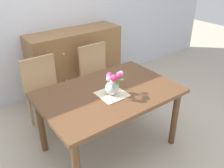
{
  "coord_description": "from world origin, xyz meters",
  "views": [
    {
      "loc": [
        -1.24,
        -1.72,
        1.96
      ],
      "look_at": [
        -0.01,
        -0.07,
        0.85
      ],
      "focal_mm": 38.5,
      "sensor_mm": 36.0,
      "label": 1
    }
  ],
  "objects_px": {
    "chair_left": "(44,89)",
    "chair_right": "(97,73)",
    "dresser": "(76,63)",
    "dining_table": "(109,99)",
    "flower_vase": "(113,84)"
  },
  "relations": [
    {
      "from": "chair_left",
      "to": "chair_right",
      "type": "relative_size",
      "value": 1.0
    },
    {
      "from": "chair_left",
      "to": "chair_right",
      "type": "bearing_deg",
      "value": -180.0
    },
    {
      "from": "chair_right",
      "to": "dresser",
      "type": "relative_size",
      "value": 0.64
    },
    {
      "from": "dining_table",
      "to": "chair_right",
      "type": "xyz_separation_m",
      "value": [
        0.39,
        0.81,
        -0.12
      ]
    },
    {
      "from": "dining_table",
      "to": "flower_vase",
      "type": "distance_m",
      "value": 0.23
    },
    {
      "from": "dresser",
      "to": "flower_vase",
      "type": "height_order",
      "value": "dresser"
    },
    {
      "from": "chair_left",
      "to": "chair_right",
      "type": "distance_m",
      "value": 0.77
    },
    {
      "from": "chair_right",
      "to": "flower_vase",
      "type": "relative_size",
      "value": 3.46
    },
    {
      "from": "chair_left",
      "to": "chair_right",
      "type": "height_order",
      "value": "same"
    },
    {
      "from": "chair_left",
      "to": "dresser",
      "type": "distance_m",
      "value": 0.89
    },
    {
      "from": "dresser",
      "to": "dining_table",
      "type": "bearing_deg",
      "value": -104.41
    },
    {
      "from": "chair_left",
      "to": "flower_vase",
      "type": "distance_m",
      "value": 1.02
    },
    {
      "from": "chair_left",
      "to": "dining_table",
      "type": "bearing_deg",
      "value": 115.49
    },
    {
      "from": "dresser",
      "to": "chair_right",
      "type": "bearing_deg",
      "value": -85.13
    },
    {
      "from": "dining_table",
      "to": "chair_right",
      "type": "distance_m",
      "value": 0.9
    }
  ]
}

